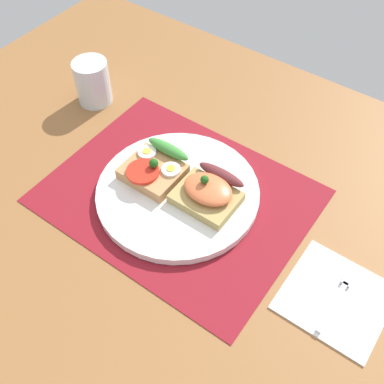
% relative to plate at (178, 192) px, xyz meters
% --- Properties ---
extents(ground_plane, '(1.20, 0.90, 0.03)m').
position_rel_plate_xyz_m(ground_plane, '(0.00, 0.00, -0.03)').
color(ground_plane, '#915E32').
extents(placemat, '(0.44, 0.34, 0.00)m').
position_rel_plate_xyz_m(placemat, '(0.00, 0.00, -0.01)').
color(placemat, maroon).
rests_on(placemat, ground_plane).
extents(plate, '(0.28, 0.28, 0.01)m').
position_rel_plate_xyz_m(plate, '(0.00, 0.00, 0.00)').
color(plate, white).
rests_on(plate, placemat).
extents(sandwich_egg_tomato, '(0.10, 0.10, 0.04)m').
position_rel_plate_xyz_m(sandwich_egg_tomato, '(-0.05, 0.00, 0.02)').
color(sandwich_egg_tomato, tan).
rests_on(sandwich_egg_tomato, plate).
extents(sandwich_salmon, '(0.10, 0.10, 0.05)m').
position_rel_plate_xyz_m(sandwich_salmon, '(0.05, 0.01, 0.03)').
color(sandwich_salmon, tan).
rests_on(sandwich_salmon, plate).
extents(napkin, '(0.15, 0.14, 0.01)m').
position_rel_plate_xyz_m(napkin, '(0.30, -0.02, -0.01)').
color(napkin, white).
rests_on(napkin, ground_plane).
extents(fork, '(0.02, 0.13, 0.00)m').
position_rel_plate_xyz_m(fork, '(0.31, -0.02, -0.00)').
color(fork, '#B7B7BC').
rests_on(fork, napkin).
extents(drinking_glass, '(0.07, 0.07, 0.09)m').
position_rel_plate_xyz_m(drinking_glass, '(-0.29, 0.11, 0.04)').
color(drinking_glass, silver).
rests_on(drinking_glass, ground_plane).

